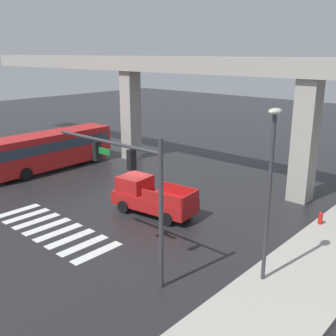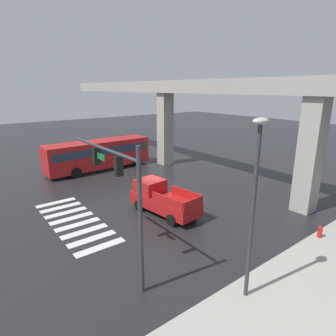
% 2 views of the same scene
% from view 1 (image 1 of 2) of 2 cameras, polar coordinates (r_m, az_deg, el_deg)
% --- Properties ---
extents(ground_plane, '(120.00, 120.00, 0.00)m').
position_cam_1_polar(ground_plane, '(26.08, -4.24, -4.37)').
color(ground_plane, '#232326').
extents(crosswalk_stripes, '(8.25, 2.80, 0.01)m').
position_cam_1_polar(crosswalk_stripes, '(22.49, -16.30, -8.50)').
color(crosswalk_stripes, silver).
rests_on(crosswalk_stripes, ground).
extents(elevated_overpass, '(58.44, 1.88, 8.92)m').
position_cam_1_polar(elevated_overpass, '(29.52, 5.22, 13.12)').
color(elevated_overpass, '#ADA89E').
rests_on(elevated_overpass, ground).
extents(pickup_truck, '(5.30, 2.55, 2.08)m').
position_cam_1_polar(pickup_truck, '(23.43, -2.62, -4.20)').
color(pickup_truck, red).
rests_on(pickup_truck, ground).
extents(city_bus, '(3.03, 10.87, 2.99)m').
position_cam_1_polar(city_bus, '(33.52, -16.68, 2.73)').
color(city_bus, red).
rests_on(city_bus, ground).
extents(traffic_signal_mast, '(6.49, 0.32, 6.20)m').
position_cam_1_polar(traffic_signal_mast, '(16.08, -5.50, -1.13)').
color(traffic_signal_mast, '#38383D').
rests_on(traffic_signal_mast, ground).
extents(street_lamp_near_corner, '(0.44, 0.70, 7.24)m').
position_cam_1_polar(street_lamp_near_corner, '(15.71, 14.52, -1.37)').
color(street_lamp_near_corner, '#38383D').
rests_on(street_lamp_near_corner, ground).
extents(fire_hydrant, '(0.24, 0.24, 0.85)m').
position_cam_1_polar(fire_hydrant, '(23.34, 21.12, -6.89)').
color(fire_hydrant, red).
rests_on(fire_hydrant, ground).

